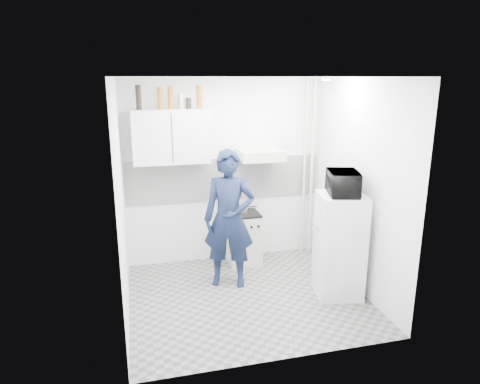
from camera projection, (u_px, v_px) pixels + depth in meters
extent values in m
plane|color=slate|center=(247.00, 297.00, 5.23)|extent=(2.80, 2.80, 0.00)
plane|color=white|center=(248.00, 77.00, 4.56)|extent=(2.80, 2.80, 0.00)
plane|color=silver|center=(225.00, 172.00, 6.07)|extent=(2.80, 0.00, 2.80)
plane|color=silver|center=(121.00, 203.00, 4.57)|extent=(0.00, 2.60, 2.60)
plane|color=silver|center=(358.00, 187.00, 5.23)|extent=(0.00, 2.60, 2.60)
imported|color=#111A34|center=(229.00, 219.00, 5.35)|extent=(0.75, 0.61, 1.76)
cube|color=beige|center=(244.00, 239.00, 6.13)|extent=(0.45, 0.45, 0.72)
cube|color=white|center=(339.00, 245.00, 5.15)|extent=(0.61, 0.61, 1.27)
cube|color=black|center=(244.00, 214.00, 6.03)|extent=(0.43, 0.43, 0.03)
cylinder|color=silver|center=(242.00, 209.00, 6.05)|extent=(0.16, 0.16, 0.09)
imported|color=black|center=(343.00, 183.00, 4.95)|extent=(0.57, 0.46, 0.28)
cylinder|color=black|center=(138.00, 97.00, 5.36)|extent=(0.07, 0.07, 0.31)
cylinder|color=brown|center=(160.00, 98.00, 5.43)|extent=(0.07, 0.07, 0.28)
cylinder|color=brown|center=(170.00, 98.00, 5.46)|extent=(0.07, 0.07, 0.29)
cylinder|color=silver|center=(181.00, 101.00, 5.50)|extent=(0.08, 0.08, 0.20)
cylinder|color=black|center=(188.00, 103.00, 5.53)|extent=(0.08, 0.08, 0.14)
cylinder|color=brown|center=(199.00, 97.00, 5.55)|extent=(0.08, 0.08, 0.30)
cube|color=white|center=(171.00, 136.00, 5.58)|extent=(1.00, 0.35, 0.70)
cube|color=beige|center=(260.00, 155.00, 5.87)|extent=(0.60, 0.50, 0.14)
cube|color=white|center=(225.00, 179.00, 6.08)|extent=(2.74, 0.03, 0.60)
cylinder|color=beige|center=(312.00, 168.00, 6.30)|extent=(0.05, 0.05, 2.60)
cylinder|color=beige|center=(304.00, 169.00, 6.27)|extent=(0.04, 0.04, 2.60)
cylinder|color=white|center=(326.00, 80.00, 4.99)|extent=(0.10, 0.10, 0.02)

